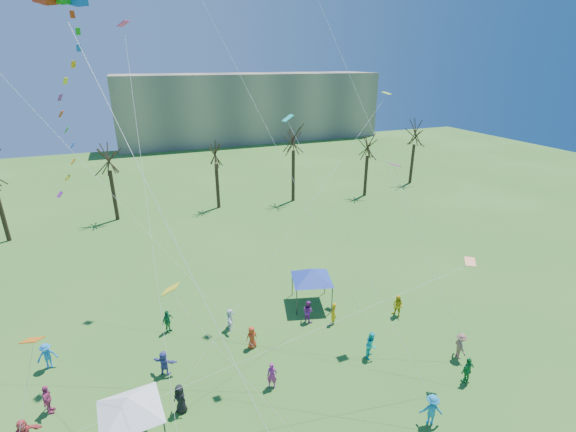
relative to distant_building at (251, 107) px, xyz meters
name	(u,v)px	position (x,y,z in m)	size (l,w,h in m)	color
distant_building	(251,107)	(0.00, 0.00, 0.00)	(60.00, 14.00, 15.00)	gray
bare_tree_row	(203,157)	(-19.64, -45.25, -0.61)	(69.77, 8.43, 10.74)	black
big_box_kite	(77,110)	(-29.63, -73.12, 8.33)	(4.32, 7.52, 23.06)	red
canopy_tent_white	(129,404)	(-29.35, -77.11, -4.93)	(4.02, 4.02, 3.03)	#3F3F44
canopy_tent_blue	(312,274)	(-16.04, -69.07, -4.88)	(3.98, 3.98, 3.10)	#3F3F44
festival_crowd	(242,375)	(-23.42, -75.43, -6.65)	(25.87, 14.47, 1.83)	red
small_kites_aloft	(250,144)	(-21.36, -71.73, 5.99)	(28.68, 20.18, 35.17)	#DA5C0B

